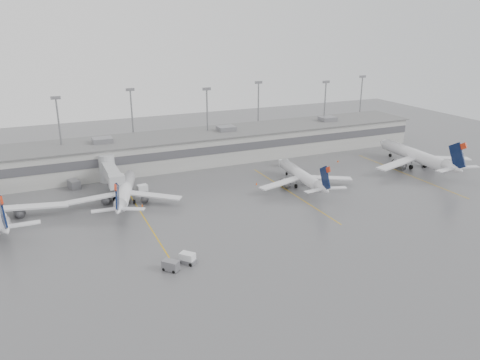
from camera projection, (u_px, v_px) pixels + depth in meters
name	position (u px, v px, depth m)	size (l,w,h in m)	color
ground	(273.00, 250.00, 82.42)	(260.00, 260.00, 0.00)	#525254
terminal	(177.00, 149.00, 131.26)	(152.00, 17.00, 9.45)	#9E9E99
light_masts	(170.00, 118.00, 133.74)	(142.40, 8.00, 20.60)	gray
jet_bridge_right	(110.00, 171.00, 112.88)	(4.00, 17.20, 7.00)	#A1A3A6
stand_markings	(222.00, 204.00, 103.19)	(105.25, 40.00, 0.01)	#C8960B
jet_mid_left	(125.00, 192.00, 102.61)	(23.88, 27.17, 9.04)	silver
jet_mid_right	(303.00, 176.00, 113.24)	(24.14, 27.17, 8.79)	silver
jet_far_right	(418.00, 156.00, 127.66)	(30.01, 33.74, 10.91)	silver
baggage_tug	(188.00, 259.00, 77.73)	(3.17, 3.27, 1.83)	silver
baggage_cart	(171.00, 265.00, 75.41)	(2.91, 3.00, 1.71)	slate
gse_uld_b	(142.00, 188.00, 110.53)	(2.34, 1.56, 1.66)	silver
gse_uld_c	(284.00, 163.00, 129.98)	(2.50, 1.66, 1.77)	silver
gse_loader	(74.00, 184.00, 112.46)	(2.13, 3.41, 2.13)	slate
cone_b	(142.00, 205.00, 101.72)	(0.38, 0.38, 0.61)	#FF4F05
cone_c	(257.00, 183.00, 115.31)	(0.40, 0.40, 0.64)	#FF4F05
cone_d	(338.00, 161.00, 133.84)	(0.46, 0.46, 0.73)	#FF4F05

